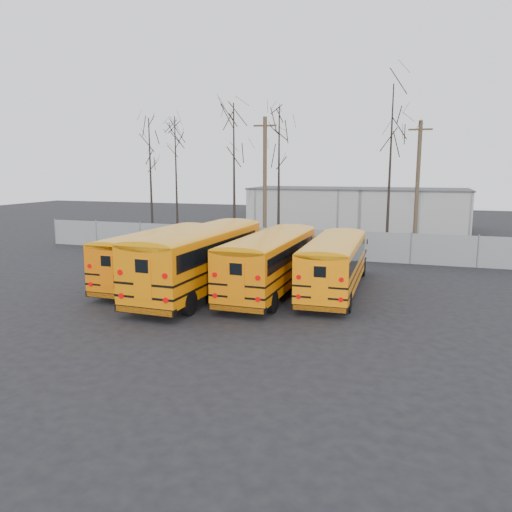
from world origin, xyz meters
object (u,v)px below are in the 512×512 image
(utility_pole_right, at_px, (417,185))
(bus_b, at_px, (202,254))
(utility_pole_left, at_px, (265,181))
(bus_d, at_px, (335,260))
(bus_c, at_px, (271,257))
(bus_a, at_px, (159,252))

(utility_pole_right, bearing_deg, bus_b, -120.88)
(utility_pole_left, distance_m, utility_pole_right, 11.41)
(bus_d, distance_m, utility_pole_left, 15.75)
(bus_c, relative_size, utility_pole_left, 1.09)
(bus_c, bearing_deg, bus_d, 16.85)
(bus_d, distance_m, utility_pole_right, 15.57)
(bus_b, bearing_deg, bus_a, 160.61)
(bus_d, bearing_deg, utility_pole_left, 118.51)
(utility_pole_right, bearing_deg, bus_a, -129.92)
(bus_a, bearing_deg, bus_d, 5.96)
(bus_d, bearing_deg, bus_a, -176.79)
(bus_b, distance_m, bus_c, 3.44)
(bus_c, relative_size, bus_d, 1.06)
(utility_pole_left, xyz_separation_m, utility_pole_right, (11.30, 1.58, -0.24))
(utility_pole_left, bearing_deg, bus_c, -78.68)
(bus_a, relative_size, utility_pole_right, 1.10)
(bus_d, relative_size, utility_pole_right, 1.07)
(bus_a, distance_m, bus_c, 6.26)
(bus_a, height_order, utility_pole_right, utility_pole_right)
(bus_b, bearing_deg, bus_d, 19.13)
(bus_b, relative_size, bus_d, 1.17)
(bus_b, xyz_separation_m, bus_d, (6.25, 1.98, -0.29))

